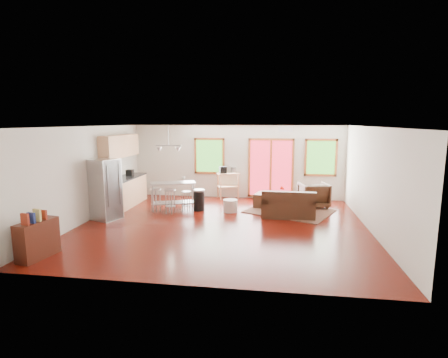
# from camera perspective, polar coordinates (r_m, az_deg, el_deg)

# --- Properties ---
(floor) EXTENTS (7.50, 7.00, 0.02)m
(floor) POSITION_cam_1_polar(r_m,az_deg,el_deg) (9.36, -0.27, -7.63)
(floor) COLOR #370803
(floor) RESTS_ON ground
(ceiling) EXTENTS (7.50, 7.00, 0.02)m
(ceiling) POSITION_cam_1_polar(r_m,az_deg,el_deg) (8.95, -0.28, 8.63)
(ceiling) COLOR silver
(ceiling) RESTS_ON ground
(back_wall) EXTENTS (7.50, 0.02, 2.60)m
(back_wall) POSITION_cam_1_polar(r_m,az_deg,el_deg) (12.51, 2.15, 2.83)
(back_wall) COLOR beige
(back_wall) RESTS_ON ground
(left_wall) EXTENTS (0.02, 7.00, 2.60)m
(left_wall) POSITION_cam_1_polar(r_m,az_deg,el_deg) (10.32, -21.39, 0.78)
(left_wall) COLOR beige
(left_wall) RESTS_ON ground
(right_wall) EXTENTS (0.02, 7.00, 2.60)m
(right_wall) POSITION_cam_1_polar(r_m,az_deg,el_deg) (9.28, 23.33, -0.24)
(right_wall) COLOR beige
(right_wall) RESTS_ON ground
(front_wall) EXTENTS (7.50, 0.02, 2.60)m
(front_wall) POSITION_cam_1_polar(r_m,az_deg,el_deg) (5.69, -5.65, -5.21)
(front_wall) COLOR beige
(front_wall) RESTS_ON ground
(window_left) EXTENTS (1.10, 0.05, 1.30)m
(window_left) POSITION_cam_1_polar(r_m,az_deg,el_deg) (12.59, -2.40, 3.78)
(window_left) COLOR #27571A
(window_left) RESTS_ON back_wall
(french_doors) EXTENTS (1.60, 0.05, 2.10)m
(french_doors) POSITION_cam_1_polar(r_m,az_deg,el_deg) (12.42, 7.64, 1.77)
(french_doors) COLOR #B41F31
(french_doors) RESTS_ON back_wall
(window_right) EXTENTS (1.10, 0.05, 1.30)m
(window_right) POSITION_cam_1_polar(r_m,az_deg,el_deg) (12.47, 15.53, 3.39)
(window_right) COLOR #27571A
(window_right) RESTS_ON back_wall
(rug) EXTENTS (2.91, 2.65, 0.02)m
(rug) POSITION_cam_1_polar(r_m,az_deg,el_deg) (10.93, 10.61, -5.18)
(rug) COLOR #495733
(rug) RESTS_ON floor
(loveseat) EXTENTS (1.51, 0.87, 0.80)m
(loveseat) POSITION_cam_1_polar(r_m,az_deg,el_deg) (10.26, 10.41, -4.37)
(loveseat) COLOR black
(loveseat) RESTS_ON floor
(coffee_table) EXTENTS (0.98, 0.66, 0.37)m
(coffee_table) POSITION_cam_1_polar(r_m,az_deg,el_deg) (11.16, 9.99, -3.23)
(coffee_table) COLOR #37140B
(coffee_table) RESTS_ON floor
(armchair) EXTENTS (1.00, 0.96, 0.87)m
(armchair) POSITION_cam_1_polar(r_m,az_deg,el_deg) (11.55, 14.41, -2.36)
(armchair) COLOR black
(armchair) RESTS_ON floor
(ottoman) EXTENTS (0.82, 0.82, 0.45)m
(ottoman) POSITION_cam_1_polar(r_m,az_deg,el_deg) (11.32, 6.90, -3.47)
(ottoman) COLOR black
(ottoman) RESTS_ON floor
(pouf) EXTENTS (0.48, 0.48, 0.38)m
(pouf) POSITION_cam_1_polar(r_m,az_deg,el_deg) (10.68, 1.05, -4.38)
(pouf) COLOR beige
(pouf) RESTS_ON floor
(vase) EXTENTS (0.23, 0.24, 0.33)m
(vase) POSITION_cam_1_polar(r_m,az_deg,el_deg) (11.04, 9.44, -2.27)
(vase) COLOR silver
(vase) RESTS_ON coffee_table
(book) EXTENTS (0.23, 0.03, 0.31)m
(book) POSITION_cam_1_polar(r_m,az_deg,el_deg) (10.73, 11.93, -2.50)
(book) COLOR maroon
(book) RESTS_ON coffee_table
(cabinets) EXTENTS (0.64, 2.24, 2.30)m
(cabinets) POSITION_cam_1_polar(r_m,az_deg,el_deg) (11.74, -16.04, 0.20)
(cabinets) COLOR tan
(cabinets) RESTS_ON floor
(refrigerator) EXTENTS (0.87, 0.86, 1.70)m
(refrigerator) POSITION_cam_1_polar(r_m,az_deg,el_deg) (10.32, -18.82, -1.60)
(refrigerator) COLOR #B7BABC
(refrigerator) RESTS_ON floor
(island) EXTENTS (1.48, 0.99, 0.87)m
(island) POSITION_cam_1_polar(r_m,az_deg,el_deg) (10.95, -8.31, -1.93)
(island) COLOR #B7BABC
(island) RESTS_ON floor
(cup) EXTENTS (0.13, 0.12, 0.11)m
(cup) POSITION_cam_1_polar(r_m,az_deg,el_deg) (10.97, -6.65, 0.28)
(cup) COLOR silver
(cup) RESTS_ON island
(bar_stool_a) EXTENTS (0.43, 0.43, 0.70)m
(bar_stool_a) POSITION_cam_1_polar(r_m,az_deg,el_deg) (10.89, -11.09, -2.48)
(bar_stool_a) COLOR #B7BABC
(bar_stool_a) RESTS_ON floor
(bar_stool_b) EXTENTS (0.42, 0.42, 0.73)m
(bar_stool_b) POSITION_cam_1_polar(r_m,az_deg,el_deg) (10.54, -8.80, -2.67)
(bar_stool_b) COLOR #B7BABC
(bar_stool_b) RESTS_ON floor
(bar_stool_c) EXTENTS (0.35, 0.35, 0.63)m
(bar_stool_c) POSITION_cam_1_polar(r_m,az_deg,el_deg) (10.68, -6.24, -2.87)
(bar_stool_c) COLOR #B7BABC
(bar_stool_c) RESTS_ON floor
(trash_can) EXTENTS (0.42, 0.42, 0.66)m
(trash_can) POSITION_cam_1_polar(r_m,az_deg,el_deg) (10.85, -4.11, -3.40)
(trash_can) COLOR black
(trash_can) RESTS_ON floor
(kitchen_cart) EXTENTS (0.89, 0.75, 1.15)m
(kitchen_cart) POSITION_cam_1_polar(r_m,az_deg,el_deg) (12.45, 0.56, 0.43)
(kitchen_cart) COLOR tan
(kitchen_cart) RESTS_ON floor
(bookshelf) EXTENTS (0.48, 0.91, 1.02)m
(bookshelf) POSITION_cam_1_polar(r_m,az_deg,el_deg) (8.05, -28.17, -8.58)
(bookshelf) COLOR #37140B
(bookshelf) RESTS_ON floor
(ceiling_flush) EXTENTS (0.35, 0.35, 0.12)m
(ceiling_flush) POSITION_cam_1_polar(r_m,az_deg,el_deg) (9.45, 10.01, 8.04)
(ceiling_flush) COLOR white
(ceiling_flush) RESTS_ON ceiling
(pendant_light) EXTENTS (0.80, 0.18, 0.79)m
(pendant_light) POSITION_cam_1_polar(r_m,az_deg,el_deg) (10.88, -9.05, 4.89)
(pendant_light) COLOR gray
(pendant_light) RESTS_ON ceiling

